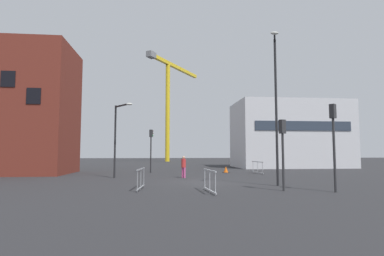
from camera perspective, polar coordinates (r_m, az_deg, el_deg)
name	(u,v)px	position (r m, az deg, el deg)	size (l,w,h in m)	color
ground	(202,182)	(19.86, 1.82, -10.11)	(160.00, 160.00, 0.00)	#28282B
brick_building	(14,110)	(31.55, -30.38, 3.01)	(9.97, 6.76, 11.46)	maroon
office_block	(289,135)	(41.05, 17.80, -1.23)	(13.80, 7.95, 8.28)	silver
construction_crane	(169,92)	(64.55, -4.28, 6.70)	(11.63, 17.31, 21.13)	yellow
streetlamp_tall	(276,100)	(18.35, 15.47, 5.05)	(0.76, 1.37, 8.61)	#232326
streetlamp_short	(118,132)	(23.30, -13.76, -0.79)	(1.47, 1.79, 5.45)	#232326
traffic_light_near	(151,144)	(29.02, -7.69, -2.94)	(0.39, 0.31, 4.05)	#232326
traffic_light_island	(283,142)	(15.99, 16.64, -2.60)	(0.39, 0.33, 3.56)	#2D2D30
traffic_light_median	(334,133)	(16.38, 25.00, -0.87)	(0.38, 0.36, 4.28)	#2D2D30
pedestrian_walking	(184,165)	(23.07, -1.59, -6.98)	(0.34, 0.34, 1.63)	#D14C8C
safety_barrier_front	(141,178)	(16.19, -9.57, -9.31)	(0.27, 2.40, 1.08)	gray
safety_barrier_mid_span	(210,181)	(14.84, 3.34, -9.81)	(0.25, 2.41, 1.08)	#B2B5BA
safety_barrier_rear	(258,167)	(28.23, 12.20, -7.20)	(0.27, 2.44, 1.08)	#9EA0A5
traffic_cone_orange	(226,170)	(28.94, 6.37, -7.79)	(0.58, 0.58, 0.59)	black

